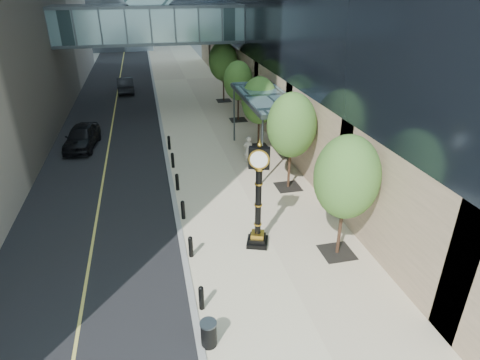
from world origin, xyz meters
name	(u,v)px	position (x,y,z in m)	size (l,w,h in m)	color
ground	(281,317)	(0.00, 0.00, 0.00)	(320.00, 320.00, 0.00)	gray
road	(119,83)	(-7.00, 40.00, 0.01)	(8.00, 180.00, 0.02)	black
sidewalk	(186,79)	(1.00, 40.00, 0.03)	(8.00, 180.00, 0.06)	beige
curb	(153,81)	(-3.00, 40.00, 0.04)	(0.25, 180.00, 0.07)	gray
skywalk	(150,22)	(-3.00, 28.00, 7.71)	(17.00, 4.20, 5.80)	slate
entrance_canopy	(266,98)	(3.48, 14.00, 4.19)	(3.00, 8.00, 4.38)	#383F44
bollard_row	(180,196)	(-2.70, 9.00, 0.51)	(0.20, 16.20, 0.90)	black
street_trees	(259,97)	(3.60, 16.02, 3.70)	(2.79, 28.72, 5.73)	black
street_clock	(258,203)	(0.34, 4.42, 2.20)	(1.19, 1.19, 4.93)	black
trash_bin	(209,334)	(-2.70, -0.67, 0.51)	(0.52, 0.52, 0.90)	black
pedestrian	(248,149)	(2.22, 13.51, 0.97)	(0.66, 0.43, 1.81)	#B3AEA4
car_near	(82,137)	(-8.75, 18.90, 0.83)	(1.92, 4.78, 1.63)	black
car_far	(125,85)	(-6.08, 35.17, 0.81)	(1.67, 4.79, 1.58)	black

